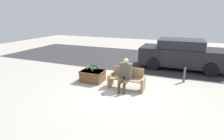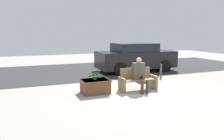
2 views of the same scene
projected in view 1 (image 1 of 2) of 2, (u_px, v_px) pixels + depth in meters
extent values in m
plane|color=#9E998E|center=(123.00, 92.00, 6.57)|extent=(30.00, 30.00, 0.00)
cube|color=#2D2D30|center=(149.00, 60.00, 11.26)|extent=(20.00, 6.00, 0.01)
cube|color=#8C704C|center=(111.00, 80.00, 7.02)|extent=(0.09, 0.50, 0.52)
cube|color=#8C704C|center=(143.00, 85.00, 6.55)|extent=(0.09, 0.50, 0.52)
cube|color=#8C704C|center=(126.00, 79.00, 6.75)|extent=(1.23, 0.46, 0.04)
cube|color=#8C704C|center=(128.00, 72.00, 6.88)|extent=(1.23, 0.04, 0.40)
cube|color=#4C473D|center=(126.00, 71.00, 6.62)|extent=(0.44, 0.22, 0.62)
sphere|color=tan|center=(126.00, 61.00, 6.48)|extent=(0.19, 0.19, 0.19)
cylinder|color=#4C473D|center=(121.00, 82.00, 6.55)|extent=(0.11, 0.48, 0.11)
cylinder|color=#4C473D|center=(126.00, 83.00, 6.48)|extent=(0.11, 0.48, 0.11)
cylinder|color=#472D1E|center=(119.00, 87.00, 6.38)|extent=(0.10, 0.10, 0.48)
cylinder|color=#472D1E|center=(124.00, 88.00, 6.31)|extent=(0.10, 0.10, 0.48)
cube|color=black|center=(124.00, 78.00, 6.48)|extent=(0.07, 0.09, 0.12)
cube|color=brown|center=(93.00, 76.00, 7.56)|extent=(0.94, 0.72, 0.48)
cube|color=brown|center=(93.00, 71.00, 7.49)|extent=(0.99, 0.77, 0.04)
cylinder|color=brown|center=(93.00, 69.00, 7.47)|extent=(0.10, 0.10, 0.13)
cone|color=#2D6B33|center=(95.00, 65.00, 7.35)|extent=(0.10, 0.35, 0.32)
cone|color=#2D6B33|center=(95.00, 65.00, 7.56)|extent=(0.40, 0.19, 0.21)
cone|color=#2D6B33|center=(91.00, 64.00, 7.53)|extent=(0.29, 0.29, 0.33)
cone|color=#2D6B33|center=(88.00, 66.00, 7.46)|extent=(0.16, 0.40, 0.23)
cone|color=#2D6B33|center=(89.00, 67.00, 7.30)|extent=(0.39, 0.20, 0.24)
cone|color=#2D6B33|center=(92.00, 67.00, 7.26)|extent=(0.38, 0.23, 0.24)
cube|color=black|center=(182.00, 56.00, 9.30)|extent=(4.30, 1.80, 0.90)
cube|color=black|center=(181.00, 44.00, 9.14)|extent=(2.24, 1.66, 0.44)
cylinder|color=black|center=(211.00, 70.00, 8.13)|extent=(0.65, 0.18, 0.65)
cylinder|color=black|center=(207.00, 61.00, 9.72)|extent=(0.65, 0.18, 0.65)
cylinder|color=black|center=(153.00, 64.00, 9.09)|extent=(0.65, 0.18, 0.65)
cylinder|color=black|center=(158.00, 57.00, 10.68)|extent=(0.65, 0.18, 0.65)
cylinder|color=#4C4C51|center=(184.00, 75.00, 7.44)|extent=(0.09, 0.09, 0.60)
sphere|color=#4C4C51|center=(185.00, 68.00, 7.34)|extent=(0.10, 0.10, 0.10)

